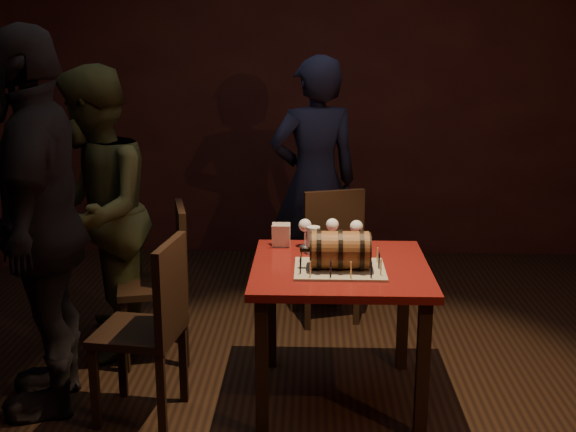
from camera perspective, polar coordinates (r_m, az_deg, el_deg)
The scene contains 16 objects.
room_shell at distance 3.72m, azimuth 1.16°, elevation 6.54°, with size 5.04×5.04×2.80m.
pub_table at distance 3.74m, azimuth 4.14°, elevation -5.48°, with size 0.90×0.90×0.75m.
cake_board at distance 3.62m, azimuth 4.10°, elevation -4.21°, with size 0.45×0.35×0.01m, color gray.
barrel_cake at distance 3.59m, azimuth 4.12°, elevation -2.69°, with size 0.35×0.20×0.20m.
birthday_candles at distance 3.60m, azimuth 4.12°, elevation -3.50°, with size 0.40×0.30×0.09m.
wine_glass_left at distance 3.96m, azimuth 1.35°, elevation -0.84°, with size 0.07×0.07×0.16m.
wine_glass_mid at distance 3.98m, azimuth 3.52°, elevation -0.81°, with size 0.07×0.07×0.16m.
wine_glass_right at distance 3.95m, azimuth 5.43°, elevation -0.95°, with size 0.07×0.07×0.16m.
pint_of_ale at distance 3.85m, azimuth 2.01°, elevation -1.98°, with size 0.07×0.07×0.15m.
menu_card at distance 3.97m, azimuth -0.56°, elevation -1.58°, with size 0.10×0.05×0.13m, color white, non-canonical shape.
chair_back at distance 4.78m, azimuth 3.23°, elevation -2.52°, with size 0.50×0.50×0.93m.
chair_left_rear at distance 4.33m, azimuth -9.64°, elevation -4.51°, with size 0.48×0.48×0.93m.
chair_left_front at distance 3.66m, azimuth -10.62°, elevation -8.08°, with size 0.45×0.45×0.93m.
person_back at distance 5.09m, azimuth 2.11°, elevation 2.71°, with size 0.64×0.42×1.76m, color black.
person_left_rear at distance 4.39m, azimuth -15.02°, elevation 0.15°, with size 0.84×0.66×1.73m, color #414321.
person_left_front at distance 3.80m, azimuth -18.92°, elevation -0.61°, with size 1.14×0.48×1.95m, color black.
Camera 1 is at (0.05, -3.68, 1.90)m, focal length 45.00 mm.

